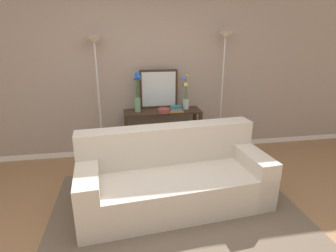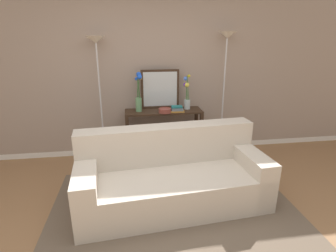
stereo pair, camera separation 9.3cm
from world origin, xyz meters
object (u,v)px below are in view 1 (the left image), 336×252
(fruit_bowl, at_px, (164,110))
(book_stack, at_px, (176,109))
(console_table, at_px, (163,126))
(book_row_under_console, at_px, (144,156))
(floor_lamp_right, at_px, (224,60))
(floor_lamp_left, at_px, (96,66))
(vase_short_flowers, at_px, (186,95))
(wall_mirror, at_px, (159,89))
(couch, at_px, (173,178))
(vase_tall_flowers, at_px, (138,94))

(fruit_bowl, relative_size, book_stack, 0.91)
(console_table, relative_size, book_row_under_console, 3.45)
(floor_lamp_right, bearing_deg, book_stack, -168.25)
(floor_lamp_left, bearing_deg, vase_short_flowers, -1.14)
(vase_short_flowers, xyz_separation_m, book_row_under_console, (-0.68, -0.03, -0.97))
(wall_mirror, height_order, book_stack, wall_mirror)
(console_table, relative_size, floor_lamp_right, 0.60)
(floor_lamp_left, bearing_deg, fruit_bowl, -10.58)
(couch, height_order, wall_mirror, wall_mirror)
(console_table, relative_size, fruit_bowl, 6.08)
(fruit_bowl, relative_size, book_row_under_console, 0.57)
(vase_tall_flowers, xyz_separation_m, book_row_under_console, (0.06, -0.01, -1.02))
(vase_short_flowers, bearing_deg, floor_lamp_right, 2.50)
(book_stack, bearing_deg, floor_lamp_left, 171.90)
(wall_mirror, distance_m, vase_short_flowers, 0.43)
(couch, distance_m, vase_short_flowers, 1.51)
(console_table, distance_m, vase_tall_flowers, 0.64)
(book_row_under_console, bearing_deg, vase_tall_flowers, 173.91)
(vase_tall_flowers, bearing_deg, vase_short_flowers, 1.95)
(console_table, bearing_deg, floor_lamp_left, 176.48)
(floor_lamp_right, bearing_deg, wall_mirror, 174.35)
(fruit_bowl, bearing_deg, couch, -93.90)
(console_table, relative_size, vase_short_flowers, 2.18)
(couch, bearing_deg, floor_lamp_left, 124.18)
(floor_lamp_right, distance_m, vase_short_flowers, 0.80)
(vase_tall_flowers, distance_m, fruit_bowl, 0.47)
(vase_short_flowers, relative_size, book_stack, 2.55)
(console_table, bearing_deg, couch, -93.22)
(wall_mirror, bearing_deg, book_row_under_console, -150.57)
(book_stack, bearing_deg, vase_tall_flowers, 168.96)
(couch, xyz_separation_m, vase_short_flowers, (0.44, 1.26, 0.71))
(couch, height_order, floor_lamp_left, floor_lamp_left)
(wall_mirror, xyz_separation_m, book_row_under_console, (-0.28, -0.16, -1.05))
(vase_short_flowers, bearing_deg, wall_mirror, 162.67)
(vase_short_flowers, bearing_deg, vase_tall_flowers, -178.05)
(floor_lamp_left, distance_m, vase_short_flowers, 1.40)
(wall_mirror, distance_m, fruit_bowl, 0.39)
(wall_mirror, xyz_separation_m, fruit_bowl, (0.04, -0.28, -0.27))
(book_row_under_console, bearing_deg, wall_mirror, 29.43)
(vase_short_flowers, bearing_deg, console_table, -175.07)
(console_table, relative_size, floor_lamp_left, 0.62)
(vase_tall_flowers, bearing_deg, wall_mirror, 23.81)
(vase_tall_flowers, height_order, vase_short_flowers, vase_tall_flowers)
(book_stack, relative_size, book_row_under_console, 0.62)
(floor_lamp_right, height_order, book_stack, floor_lamp_right)
(vase_tall_flowers, relative_size, vase_short_flowers, 1.09)
(floor_lamp_right, xyz_separation_m, vase_tall_flowers, (-1.34, -0.05, -0.47))
(vase_tall_flowers, xyz_separation_m, vase_short_flowers, (0.74, 0.03, -0.05))
(vase_tall_flowers, height_order, book_row_under_console, vase_tall_flowers)
(couch, height_order, floor_lamp_right, floor_lamp_right)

